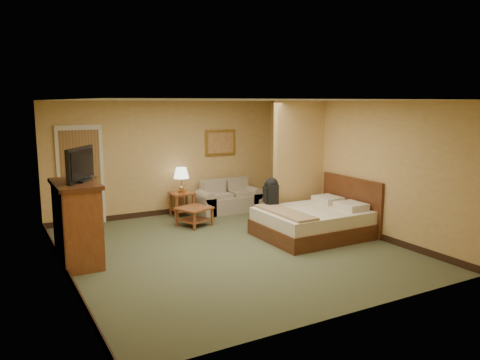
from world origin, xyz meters
TOP-DOWN VIEW (x-y plane):
  - floor at (0.00, 0.00)m, footprint 6.00×6.00m
  - ceiling at (0.00, 0.00)m, footprint 6.00×6.00m
  - back_wall at (0.00, 3.00)m, footprint 5.50×0.02m
  - left_wall at (-2.75, 0.00)m, footprint 0.02×6.00m
  - right_wall at (2.75, 0.00)m, footprint 0.02×6.00m
  - partition at (2.15, 0.93)m, footprint 1.20×0.15m
  - door at (-1.95, 2.96)m, footprint 0.94×0.16m
  - baseboard at (0.00, 2.99)m, footprint 5.50×0.02m
  - loveseat at (1.31, 2.57)m, footprint 1.51×0.70m
  - side_table at (0.16, 2.65)m, footprint 0.50×0.50m
  - table_lamp at (0.16, 2.65)m, footprint 0.34×0.34m
  - coffee_table at (0.07, 1.72)m, footprint 0.80×0.80m
  - wall_picture at (1.31, 2.97)m, footprint 0.80×0.04m
  - dresser at (-2.48, 0.51)m, footprint 0.65×1.24m
  - tv at (-2.38, 0.51)m, footprint 0.55×0.77m
  - bed at (1.82, -0.10)m, footprint 1.98×1.68m
  - backpack at (1.26, 0.61)m, footprint 0.30×0.37m

SIDE VIEW (x-z plane):
  - floor at x=0.00m, z-range 0.00..0.00m
  - baseboard at x=0.00m, z-range 0.00..0.12m
  - loveseat at x=1.31m, z-range -0.13..0.63m
  - coffee_table at x=0.07m, z-range 0.09..0.48m
  - bed at x=1.82m, z-range -0.25..0.84m
  - side_table at x=0.16m, z-range 0.09..0.64m
  - dresser at x=-2.48m, z-range 0.01..1.34m
  - backpack at x=1.26m, z-range 0.55..1.10m
  - table_lamp at x=0.16m, z-range 0.70..1.26m
  - door at x=-1.95m, z-range -0.02..2.08m
  - back_wall at x=0.00m, z-range 0.00..2.60m
  - left_wall at x=-2.75m, z-range 0.00..2.60m
  - right_wall at x=2.75m, z-range 0.00..2.60m
  - partition at x=2.15m, z-range 0.00..2.60m
  - tv at x=-2.38m, z-range 1.31..1.86m
  - wall_picture at x=1.31m, z-range 1.29..1.91m
  - ceiling at x=0.00m, z-range 2.60..2.60m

